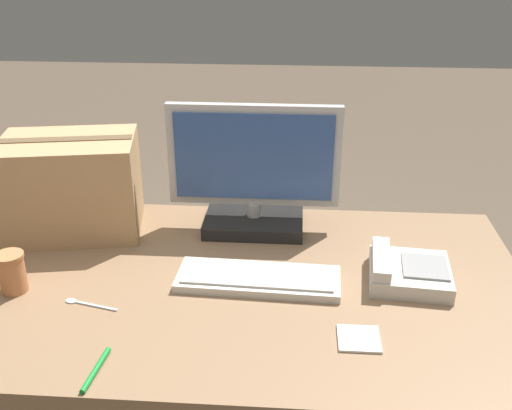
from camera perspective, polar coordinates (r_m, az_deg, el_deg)
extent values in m
cube|color=#8C6B4C|center=(1.82, -6.13, -16.52)|extent=(1.80, 0.90, 0.71)
cube|color=black|center=(1.85, -0.18, -1.54)|extent=(0.30, 0.21, 0.04)
cylinder|color=#B2B2B2|center=(1.83, -0.19, -0.39)|extent=(0.04, 0.04, 0.04)
cube|color=#B2B2B2|center=(1.76, -0.19, 4.75)|extent=(0.51, 0.03, 0.31)
cube|color=#2D4C8C|center=(1.75, -0.24, 4.56)|extent=(0.46, 0.01, 0.26)
cube|color=beige|center=(1.57, 0.22, -7.09)|extent=(0.43, 0.17, 0.02)
cube|color=#B7B2A8|center=(1.57, 0.22, -6.65)|extent=(0.40, 0.14, 0.01)
cube|color=beige|center=(1.63, 14.40, -6.34)|extent=(0.22, 0.22, 0.04)
cube|color=beige|center=(1.60, 11.85, -5.06)|extent=(0.06, 0.20, 0.03)
cube|color=gray|center=(1.62, 15.80, -5.68)|extent=(0.13, 0.13, 0.01)
cylinder|color=#BC7547|center=(1.64, -22.20, -6.11)|extent=(0.07, 0.07, 0.10)
cylinder|color=#BC7547|center=(1.62, -22.51, -4.50)|extent=(0.07, 0.07, 0.01)
cube|color=silver|center=(1.54, -15.01, -9.27)|extent=(0.12, 0.04, 0.00)
ellipsoid|color=silver|center=(1.58, -17.21, -8.71)|extent=(0.04, 0.03, 0.00)
cube|color=tan|center=(1.87, -17.13, 1.76)|extent=(0.43, 0.33, 0.29)
cube|color=brown|center=(1.81, -17.71, 6.00)|extent=(0.38, 0.11, 0.00)
cylinder|color=#198C33|center=(1.34, -15.01, -14.91)|extent=(0.03, 0.14, 0.01)
cube|color=silver|center=(1.40, 9.77, -12.44)|extent=(0.10, 0.10, 0.01)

